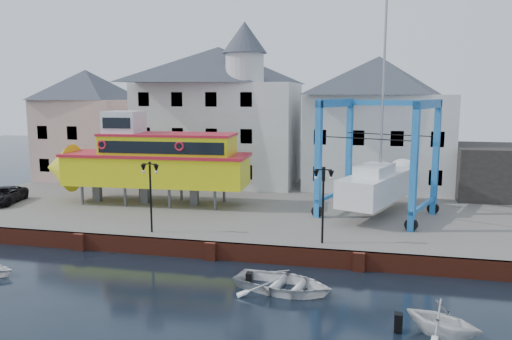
# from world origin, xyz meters

# --- Properties ---
(ground) EXTENTS (140.00, 140.00, 0.00)m
(ground) POSITION_xyz_m (0.00, 0.00, 0.00)
(ground) COLOR black
(ground) RESTS_ON ground
(hardstanding) EXTENTS (44.00, 22.00, 1.00)m
(hardstanding) POSITION_xyz_m (0.00, 11.00, 0.50)
(hardstanding) COLOR #635F58
(hardstanding) RESTS_ON ground
(quay_wall) EXTENTS (44.00, 0.47, 1.00)m
(quay_wall) POSITION_xyz_m (-0.00, 0.10, 0.50)
(quay_wall) COLOR maroon
(quay_wall) RESTS_ON ground
(building_pink) EXTENTS (8.00, 7.00, 10.30)m
(building_pink) POSITION_xyz_m (-18.00, 18.00, 6.15)
(building_pink) COLOR #C89A8F
(building_pink) RESTS_ON hardstanding
(building_white_main) EXTENTS (14.00, 8.30, 14.00)m
(building_white_main) POSITION_xyz_m (-4.87, 18.39, 7.34)
(building_white_main) COLOR white
(building_white_main) RESTS_ON hardstanding
(building_white_right) EXTENTS (12.00, 8.00, 11.20)m
(building_white_right) POSITION_xyz_m (9.00, 19.00, 6.60)
(building_white_right) COLOR white
(building_white_right) RESTS_ON hardstanding
(shed_dark) EXTENTS (8.00, 7.00, 4.00)m
(shed_dark) POSITION_xyz_m (19.00, 17.00, 3.00)
(shed_dark) COLOR black
(shed_dark) RESTS_ON hardstanding
(lamp_post_left) EXTENTS (1.12, 0.32, 4.20)m
(lamp_post_left) POSITION_xyz_m (-4.00, 1.20, 4.17)
(lamp_post_left) COLOR black
(lamp_post_left) RESTS_ON hardstanding
(lamp_post_right) EXTENTS (1.12, 0.32, 4.20)m
(lamp_post_right) POSITION_xyz_m (6.00, 1.20, 4.17)
(lamp_post_right) COLOR black
(lamp_post_right) RESTS_ON hardstanding
(tour_boat) EXTENTS (15.77, 4.37, 6.81)m
(tour_boat) POSITION_xyz_m (-7.77, 8.47, 4.21)
(tour_boat) COLOR #59595E
(tour_boat) RESTS_ON hardstanding
(travel_lift) EXTENTS (8.37, 10.07, 14.84)m
(travel_lift) POSITION_xyz_m (9.26, 9.04, 3.47)
(travel_lift) COLOR #1C57A4
(travel_lift) RESTS_ON hardstanding
(van) EXTENTS (2.91, 4.68, 1.21)m
(van) POSITION_xyz_m (-17.98, 6.06, 1.60)
(van) COLOR black
(van) RESTS_ON hardstanding
(motorboat_b) EXTENTS (5.31, 4.29, 0.97)m
(motorboat_b) POSITION_xyz_m (4.62, -3.47, 0.00)
(motorboat_b) COLOR white
(motorboat_b) RESTS_ON ground
(motorboat_c) EXTENTS (3.74, 3.59, 1.52)m
(motorboat_c) POSITION_xyz_m (11.20, -6.51, 0.00)
(motorboat_c) COLOR white
(motorboat_c) RESTS_ON ground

